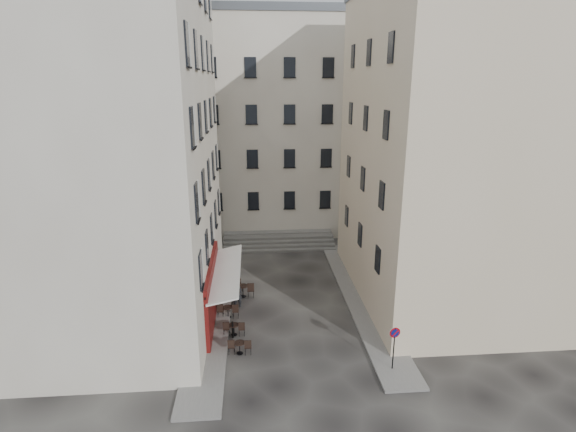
{
  "coord_description": "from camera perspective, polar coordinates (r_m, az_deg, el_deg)",
  "views": [
    {
      "loc": [
        -2.02,
        -22.02,
        13.06
      ],
      "look_at": [
        0.07,
        4.0,
        5.15
      ],
      "focal_mm": 28.0,
      "sensor_mm": 36.0,
      "label": 1
    }
  ],
  "objects": [
    {
      "name": "stone_steps",
      "position": [
        36.9,
        -1.18,
        -3.22
      ],
      "size": [
        9.0,
        3.15,
        0.8
      ],
      "color": "#595754",
      "rests_on": "ground"
    },
    {
      "name": "building_right",
      "position": [
        28.68,
        21.57,
        8.17
      ],
      "size": [
        12.2,
        14.2,
        18.6
      ],
      "color": "beige",
      "rests_on": "ground"
    },
    {
      "name": "bollard_far",
      "position": [
        30.72,
        -6.55,
        -7.35
      ],
      "size": [
        0.12,
        0.12,
        0.98
      ],
      "color": "black",
      "rests_on": "ground"
    },
    {
      "name": "sidewalk_right",
      "position": [
        28.94,
        9.07,
        -10.07
      ],
      "size": [
        2.0,
        18.0,
        0.12
      ],
      "primitive_type": "cube",
      "color": "slate",
      "rests_on": "ground"
    },
    {
      "name": "bistro_table_a",
      "position": [
        23.28,
        -6.16,
        -16.15
      ],
      "size": [
        1.16,
        0.55,
        0.82
      ],
      "color": "black",
      "rests_on": "ground"
    },
    {
      "name": "bollard_mid",
      "position": [
        27.57,
        -6.76,
        -10.32
      ],
      "size": [
        0.12,
        0.12,
        0.98
      ],
      "color": "black",
      "rests_on": "ground"
    },
    {
      "name": "bistro_table_b",
      "position": [
        24.78,
        -6.86,
        -13.98
      ],
      "size": [
        1.16,
        0.54,
        0.81
      ],
      "color": "black",
      "rests_on": "ground"
    },
    {
      "name": "sidewalk_left",
      "position": [
        29.19,
        -9.12,
        -9.83
      ],
      "size": [
        2.0,
        22.0,
        0.12
      ],
      "primitive_type": "cube",
      "color": "slate",
      "rests_on": "ground"
    },
    {
      "name": "building_back",
      "position": [
        41.21,
        -3.23,
        11.6
      ],
      "size": [
        18.2,
        10.2,
        18.6
      ],
      "color": "beige",
      "rests_on": "ground"
    },
    {
      "name": "bistro_table_c",
      "position": [
        26.43,
        -7.63,
        -11.83
      ],
      "size": [
        1.23,
        0.58,
        0.86
      ],
      "color": "black",
      "rests_on": "ground"
    },
    {
      "name": "no_parking_sign",
      "position": [
        21.92,
        13.36,
        -15.13
      ],
      "size": [
        0.52,
        0.12,
        2.28
      ],
      "rotation": [
        0.0,
        0.0,
        0.14
      ],
      "color": "black",
      "rests_on": "ground"
    },
    {
      "name": "cafe_storefront",
      "position": [
        25.7,
        -9.38,
        -9.19
      ],
      "size": [
        1.74,
        7.3,
        3.5
      ],
      "color": "#4B0A0C",
      "rests_on": "ground"
    },
    {
      "name": "ground",
      "position": [
        25.68,
        0.57,
        -13.72
      ],
      "size": [
        90.0,
        90.0,
        0.0
      ],
      "primitive_type": "plane",
      "color": "black",
      "rests_on": "ground"
    },
    {
      "name": "building_left",
      "position": [
        26.56,
        -23.53,
        9.53
      ],
      "size": [
        12.2,
        16.2,
        20.6
      ],
      "color": "beige",
      "rests_on": "ground"
    },
    {
      "name": "bistro_table_e",
      "position": [
        29.72,
        -7.08,
        -8.49
      ],
      "size": [
        1.14,
        0.53,
        0.8
      ],
      "color": "black",
      "rests_on": "ground"
    },
    {
      "name": "bollard_near",
      "position": [
        24.51,
        -7.03,
        -14.06
      ],
      "size": [
        0.12,
        0.12,
        0.98
      ],
      "color": "black",
      "rests_on": "ground"
    },
    {
      "name": "bistro_table_d",
      "position": [
        28.57,
        -5.75,
        -9.31
      ],
      "size": [
        1.41,
        0.66,
        0.99
      ],
      "color": "black",
      "rests_on": "ground"
    },
    {
      "name": "pedestrian",
      "position": [
        27.32,
        -6.49,
        -9.82
      ],
      "size": [
        0.65,
        0.45,
        1.69
      ],
      "primitive_type": "imported",
      "rotation": [
        0.0,
        0.0,
        3.22
      ],
      "color": "black",
      "rests_on": "ground"
    }
  ]
}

